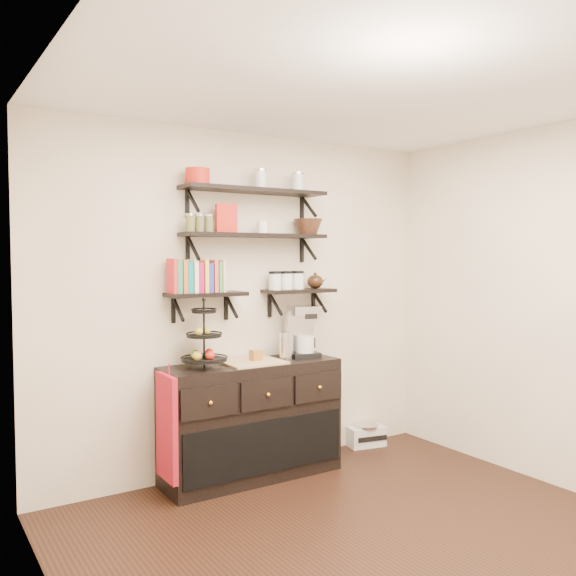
{
  "coord_description": "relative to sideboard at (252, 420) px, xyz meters",
  "views": [
    {
      "loc": [
        -2.36,
        -2.57,
        1.73
      ],
      "look_at": [
        0.01,
        1.15,
        1.49
      ],
      "focal_mm": 38.0,
      "sensor_mm": 36.0,
      "label": 1
    }
  ],
  "objects": [
    {
      "name": "shelf_mid",
      "position": [
        0.09,
        0.1,
        1.43
      ],
      "size": [
        1.2,
        0.27,
        0.23
      ],
      "color": "black",
      "rests_on": "back_wall"
    },
    {
      "name": "cookbooks",
      "position": [
        -0.39,
        0.12,
        1.11
      ],
      "size": [
        0.4,
        0.15,
        0.26
      ],
      "color": "red",
      "rests_on": "shelf_low_left"
    },
    {
      "name": "ramekins",
      "position": [
        0.16,
        0.1,
        1.5
      ],
      "size": [
        0.09,
        0.09,
        0.1
      ],
      "primitive_type": "cylinder",
      "color": "white",
      "rests_on": "shelf_mid"
    },
    {
      "name": "thermal_carafe",
      "position": [
        0.3,
        -0.02,
        0.56
      ],
      "size": [
        0.11,
        0.11,
        0.22
      ],
      "primitive_type": "cylinder",
      "color": "silver",
      "rests_on": "sideboard"
    },
    {
      "name": "sideboard",
      "position": [
        0.0,
        0.0,
        0.0
      ],
      "size": [
        1.4,
        0.5,
        0.92
      ],
      "color": "black",
      "rests_on": "floor"
    },
    {
      "name": "ceiling",
      "position": [
        0.09,
        -1.51,
        2.25
      ],
      "size": [
        3.5,
        3.5,
        0.02
      ],
      "primitive_type": "cube",
      "color": "white",
      "rests_on": "back_wall"
    },
    {
      "name": "shelf_low_right",
      "position": [
        0.51,
        0.12,
        0.98
      ],
      "size": [
        0.6,
        0.25,
        0.23
      ],
      "color": "black",
      "rests_on": "back_wall"
    },
    {
      "name": "red_pot",
      "position": [
        -0.39,
        0.1,
        1.86
      ],
      "size": [
        0.18,
        0.18,
        0.12
      ],
      "primitive_type": "cylinder",
      "color": "red",
      "rests_on": "shelf_top"
    },
    {
      "name": "shelf_low_left",
      "position": [
        -0.33,
        0.12,
        0.98
      ],
      "size": [
        0.6,
        0.25,
        0.23
      ],
      "color": "black",
      "rests_on": "back_wall"
    },
    {
      "name": "walnut_bowl",
      "position": [
        0.59,
        0.1,
        1.51
      ],
      "size": [
        0.24,
        0.24,
        0.13
      ],
      "primitive_type": null,
      "color": "black",
      "rests_on": "shelf_mid"
    },
    {
      "name": "recipe_box",
      "position": [
        -0.16,
        0.1,
        1.56
      ],
      "size": [
        0.17,
        0.1,
        0.22
      ],
      "primitive_type": "cube",
      "rotation": [
        0.0,
        0.0,
        -0.25
      ],
      "color": "red",
      "rests_on": "shelf_mid"
    },
    {
      "name": "floor",
      "position": [
        0.09,
        -1.51,
        -0.45
      ],
      "size": [
        3.5,
        3.5,
        0.0
      ],
      "primitive_type": "plane",
      "color": "black",
      "rests_on": "ground"
    },
    {
      "name": "fruit_stand",
      "position": [
        -0.39,
        0.0,
        0.62
      ],
      "size": [
        0.34,
        0.34,
        0.49
      ],
      "rotation": [
        0.0,
        0.0,
        0.06
      ],
      "color": "black",
      "rests_on": "sideboard"
    },
    {
      "name": "candle",
      "position": [
        0.04,
        0.0,
        0.5
      ],
      "size": [
        0.08,
        0.08,
        0.08
      ],
      "primitive_type": "cube",
      "color": "#935921",
      "rests_on": "sideboard"
    },
    {
      "name": "glass_canisters",
      "position": [
        0.39,
        0.12,
        1.06
      ],
      "size": [
        0.32,
        0.1,
        0.13
      ],
      "color": "silver",
      "rests_on": "shelf_low_right"
    },
    {
      "name": "left_wall",
      "position": [
        -1.66,
        -1.51,
        0.9
      ],
      "size": [
        0.02,
        3.5,
        2.7
      ],
      "primitive_type": "cube",
      "color": "white",
      "rests_on": "ground"
    },
    {
      "name": "back_wall",
      "position": [
        0.09,
        0.24,
        0.9
      ],
      "size": [
        3.5,
        0.02,
        2.7
      ],
      "primitive_type": "cube",
      "color": "white",
      "rests_on": "ground"
    },
    {
      "name": "apron",
      "position": [
        -0.73,
        -0.1,
        0.08
      ],
      "size": [
        0.04,
        0.32,
        0.74
      ],
      "primitive_type": "cube",
      "color": "maroon",
      "rests_on": "sideboard"
    },
    {
      "name": "radio",
      "position": [
        1.25,
        0.12,
        -0.35
      ],
      "size": [
        0.36,
        0.26,
        0.2
      ],
      "rotation": [
        0.0,
        0.0,
        -0.2
      ],
      "color": "silver",
      "rests_on": "floor"
    },
    {
      "name": "shelf_top",
      "position": [
        0.09,
        0.1,
        1.78
      ],
      "size": [
        1.2,
        0.27,
        0.23
      ],
      "color": "black",
      "rests_on": "back_wall"
    },
    {
      "name": "teapot",
      "position": [
        0.68,
        0.12,
        1.07
      ],
      "size": [
        0.18,
        0.14,
        0.14
      ],
      "primitive_type": null,
      "rotation": [
        0.0,
        0.0,
        -0.02
      ],
      "color": "black",
      "rests_on": "shelf_low_right"
    },
    {
      "name": "coffee_maker",
      "position": [
        0.49,
        0.03,
        0.65
      ],
      "size": [
        0.27,
        0.26,
        0.42
      ],
      "rotation": [
        0.0,
        0.0,
        -0.21
      ],
      "color": "black",
      "rests_on": "sideboard"
    }
  ]
}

